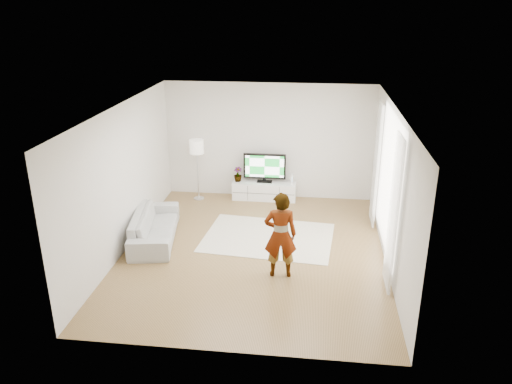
# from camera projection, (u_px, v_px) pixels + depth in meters

# --- Properties ---
(floor) EXTENTS (6.00, 6.00, 0.00)m
(floor) POSITION_uv_depth(u_px,v_px,m) (254.00, 251.00, 9.71)
(floor) COLOR #9A7645
(floor) RESTS_ON ground
(ceiling) EXTENTS (6.00, 6.00, 0.00)m
(ceiling) POSITION_uv_depth(u_px,v_px,m) (253.00, 109.00, 8.71)
(ceiling) COLOR white
(ceiling) RESTS_ON wall_back
(wall_left) EXTENTS (0.02, 6.00, 2.80)m
(wall_left) POSITION_uv_depth(u_px,v_px,m) (123.00, 179.00, 9.49)
(wall_left) COLOR silver
(wall_left) RESTS_ON floor
(wall_right) EXTENTS (0.02, 6.00, 2.80)m
(wall_right) POSITION_uv_depth(u_px,v_px,m) (392.00, 190.00, 8.93)
(wall_right) COLOR silver
(wall_right) RESTS_ON floor
(wall_back) EXTENTS (5.00, 0.02, 2.80)m
(wall_back) POSITION_uv_depth(u_px,v_px,m) (269.00, 141.00, 11.99)
(wall_back) COLOR silver
(wall_back) RESTS_ON floor
(wall_front) EXTENTS (5.00, 0.02, 2.80)m
(wall_front) POSITION_uv_depth(u_px,v_px,m) (225.00, 263.00, 6.43)
(wall_front) COLOR silver
(wall_front) RESTS_ON floor
(window) EXTENTS (0.01, 2.60, 2.50)m
(window) POSITION_uv_depth(u_px,v_px,m) (389.00, 181.00, 9.19)
(window) COLOR white
(window) RESTS_ON wall_right
(curtain_near) EXTENTS (0.04, 0.70, 2.60)m
(curtain_near) POSITION_uv_depth(u_px,v_px,m) (393.00, 214.00, 8.03)
(curtain_near) COLOR white
(curtain_near) RESTS_ON floor
(curtain_far) EXTENTS (0.04, 0.70, 2.60)m
(curtain_far) POSITION_uv_depth(u_px,v_px,m) (376.00, 165.00, 10.44)
(curtain_far) COLOR white
(curtain_far) RESTS_ON floor
(media_console) EXTENTS (1.54, 0.44, 0.43)m
(media_console) POSITION_uv_depth(u_px,v_px,m) (264.00, 191.00, 12.21)
(media_console) COLOR white
(media_console) RESTS_ON floor
(television) EXTENTS (1.02, 0.20, 0.71)m
(television) POSITION_uv_depth(u_px,v_px,m) (265.00, 167.00, 12.01)
(television) COLOR black
(television) RESTS_ON media_console
(game_console) EXTENTS (0.06, 0.17, 0.22)m
(game_console) POSITION_uv_depth(u_px,v_px,m) (292.00, 179.00, 12.01)
(game_console) COLOR white
(game_console) RESTS_ON media_console
(potted_plant) EXTENTS (0.21, 0.21, 0.36)m
(potted_plant) POSITION_uv_depth(u_px,v_px,m) (238.00, 174.00, 12.14)
(potted_plant) COLOR #3F7238
(potted_plant) RESTS_ON media_console
(rug) EXTENTS (2.75, 2.09, 0.01)m
(rug) POSITION_uv_depth(u_px,v_px,m) (268.00, 237.00, 10.27)
(rug) COLOR silver
(rug) RESTS_ON floor
(player) EXTENTS (0.61, 0.43, 1.56)m
(player) POSITION_uv_depth(u_px,v_px,m) (280.00, 235.00, 8.58)
(player) COLOR #334772
(player) RESTS_ON rug
(sofa) EXTENTS (1.13, 2.15, 0.60)m
(sofa) POSITION_uv_depth(u_px,v_px,m) (155.00, 226.00, 10.09)
(sofa) COLOR #B3B2AE
(sofa) RESTS_ON floor
(floor_lamp) EXTENTS (0.33, 0.33, 1.49)m
(floor_lamp) POSITION_uv_depth(u_px,v_px,m) (197.00, 149.00, 11.85)
(floor_lamp) COLOR silver
(floor_lamp) RESTS_ON floor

